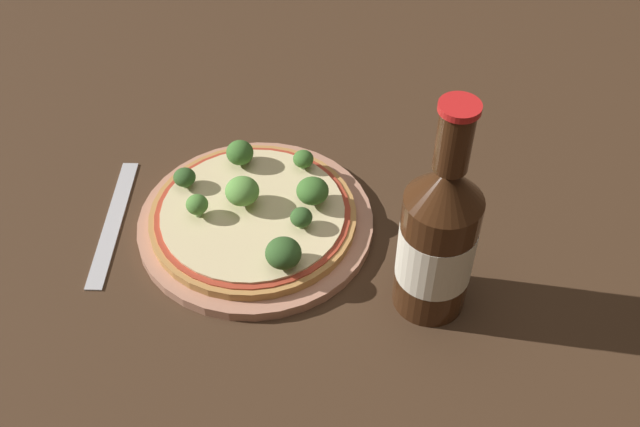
{
  "coord_description": "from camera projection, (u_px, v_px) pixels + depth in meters",
  "views": [
    {
      "loc": [
        0.16,
        -0.53,
        0.59
      ],
      "look_at": [
        0.09,
        -0.02,
        0.06
      ],
      "focal_mm": 42.0,
      "sensor_mm": 36.0,
      "label": 1
    }
  ],
  "objects": [
    {
      "name": "broccoli_floret_3",
      "position": [
        240.0,
        153.0,
        0.83
      ],
      "size": [
        0.03,
        0.03,
        0.03
      ],
      "color": "#6B8E51",
      "rests_on": "pizza"
    },
    {
      "name": "broccoli_floret_7",
      "position": [
        283.0,
        253.0,
        0.72
      ],
      "size": [
        0.04,
        0.04,
        0.03
      ],
      "color": "#6B8E51",
      "rests_on": "pizza"
    },
    {
      "name": "pizza",
      "position": [
        253.0,
        215.0,
        0.79
      ],
      "size": [
        0.22,
        0.22,
        0.01
      ],
      "color": "#B77F42",
      "rests_on": "plate"
    },
    {
      "name": "broccoli_floret_4",
      "position": [
        303.0,
        159.0,
        0.83
      ],
      "size": [
        0.02,
        0.02,
        0.02
      ],
      "color": "#6B8E51",
      "rests_on": "pizza"
    },
    {
      "name": "broccoli_floret_5",
      "position": [
        239.0,
        191.0,
        0.78
      ],
      "size": [
        0.04,
        0.04,
        0.03
      ],
      "color": "#6B8E51",
      "rests_on": "pizza"
    },
    {
      "name": "broccoli_floret_2",
      "position": [
        313.0,
        191.0,
        0.78
      ],
      "size": [
        0.03,
        0.03,
        0.03
      ],
      "color": "#6B8E51",
      "rests_on": "pizza"
    },
    {
      "name": "broccoli_floret_1",
      "position": [
        197.0,
        205.0,
        0.77
      ],
      "size": [
        0.02,
        0.02,
        0.03
      ],
      "color": "#6B8E51",
      "rests_on": "pizza"
    },
    {
      "name": "fork",
      "position": [
        113.0,
        221.0,
        0.81
      ],
      "size": [
        0.04,
        0.19,
        0.0
      ],
      "rotation": [
        0.0,
        0.0,
        1.69
      ],
      "color": "#B2B2B7",
      "rests_on": "ground_plane"
    },
    {
      "name": "plate",
      "position": [
        256.0,
        223.0,
        0.8
      ],
      "size": [
        0.25,
        0.25,
        0.01
      ],
      "color": "tan",
      "rests_on": "ground_plane"
    },
    {
      "name": "broccoli_floret_0",
      "position": [
        301.0,
        217.0,
        0.76
      ],
      "size": [
        0.02,
        0.02,
        0.02
      ],
      "color": "#6B8E51",
      "rests_on": "pizza"
    },
    {
      "name": "broccoli_floret_6",
      "position": [
        185.0,
        177.0,
        0.8
      ],
      "size": [
        0.02,
        0.02,
        0.02
      ],
      "color": "#6B8E51",
      "rests_on": "pizza"
    },
    {
      "name": "beer_bottle",
      "position": [
        438.0,
        238.0,
        0.68
      ],
      "size": [
        0.07,
        0.07,
        0.24
      ],
      "color": "#381E0F",
      "rests_on": "ground_plane"
    },
    {
      "name": "ground_plane",
      "position": [
        243.0,
        229.0,
        0.8
      ],
      "size": [
        3.0,
        3.0,
        0.0
      ],
      "primitive_type": "plane",
      "color": "#3D2819"
    }
  ]
}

